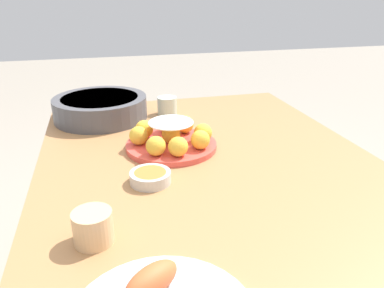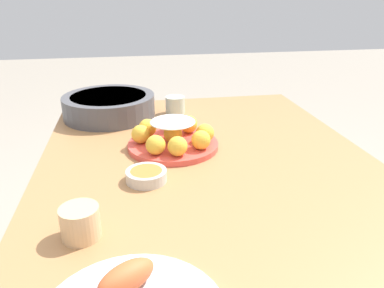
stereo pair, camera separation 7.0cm
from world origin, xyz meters
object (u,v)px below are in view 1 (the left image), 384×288
object	(u,v)px
sauce_bowl	(150,177)
cup_far	(93,227)
cup_near	(167,106)
dining_table	(214,200)
serving_bowl	(101,107)
cake_plate	(171,137)

from	to	relation	value
sauce_bowl	cup_far	xyz separation A→B (m)	(-0.20, 0.13, 0.02)
cup_near	cup_far	world-z (taller)	same
dining_table	serving_bowl	bearing A→B (deg)	29.98
sauce_bowl	cake_plate	bearing A→B (deg)	-24.95
cake_plate	cup_far	world-z (taller)	cake_plate
serving_bowl	sauce_bowl	xyz separation A→B (m)	(-0.51, -0.10, -0.03)
dining_table	cup_near	size ratio (longest dim) A/B	18.52
dining_table	cup_far	xyz separation A→B (m)	(-0.23, 0.30, 0.13)
serving_bowl	cup_near	xyz separation A→B (m)	(-0.01, -0.24, -0.01)
cup_near	cup_far	distance (m)	0.75
cake_plate	cup_far	distance (m)	0.45
cup_near	cup_far	xyz separation A→B (m)	(-0.70, 0.27, -0.00)
cake_plate	serving_bowl	distance (m)	0.37
serving_bowl	cup_near	world-z (taller)	serving_bowl
serving_bowl	sauce_bowl	distance (m)	0.52
cake_plate	cup_near	distance (m)	0.32
dining_table	cake_plate	bearing A→B (deg)	28.45
dining_table	cup_near	world-z (taller)	cup_near
cup_far	cup_near	bearing A→B (deg)	-20.88
cup_near	sauce_bowl	bearing A→B (deg)	164.96
serving_bowl	cup_far	world-z (taller)	serving_bowl
cake_plate	sauce_bowl	bearing A→B (deg)	155.05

